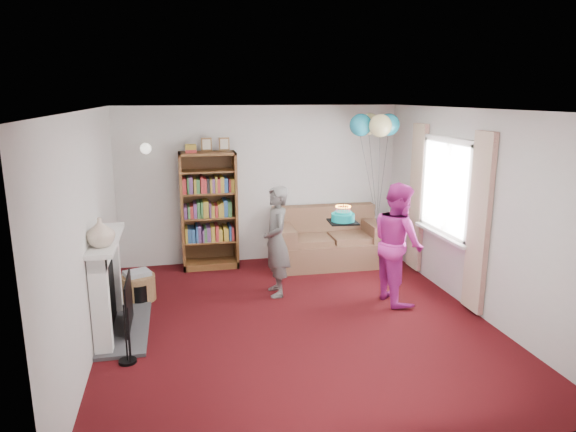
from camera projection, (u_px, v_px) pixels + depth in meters
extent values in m
plane|color=black|center=(296.00, 321.00, 6.17)|extent=(5.00, 5.00, 0.00)
cube|color=silver|center=(261.00, 184.00, 8.27)|extent=(4.50, 0.02, 2.50)
cube|color=silver|center=(88.00, 232.00, 5.41)|extent=(0.02, 5.00, 2.50)
cube|color=silver|center=(474.00, 211.00, 6.35)|extent=(0.02, 5.00, 2.50)
cube|color=white|center=(297.00, 109.00, 5.59)|extent=(4.50, 5.00, 0.01)
cube|color=#3F3F42|center=(124.00, 328.00, 5.94)|extent=(0.55, 1.40, 0.04)
cube|color=white|center=(101.00, 307.00, 5.27)|extent=(0.18, 0.14, 1.06)
cube|color=white|center=(113.00, 272.00, 6.31)|extent=(0.18, 0.14, 1.06)
cube|color=white|center=(104.00, 248.00, 5.68)|extent=(0.18, 1.24, 0.16)
cube|color=white|center=(106.00, 239.00, 5.66)|extent=(0.28, 1.35, 0.05)
cube|color=black|center=(106.00, 292.00, 5.80)|extent=(0.10, 0.80, 0.86)
cube|color=black|center=(129.00, 303.00, 5.88)|extent=(0.02, 0.70, 0.60)
cylinder|color=black|center=(126.00, 334.00, 5.15)|extent=(0.18, 0.18, 0.64)
cylinder|color=black|center=(140.00, 293.00, 6.70)|extent=(0.26, 0.26, 0.26)
cube|color=white|center=(450.00, 140.00, 6.72)|extent=(0.08, 1.30, 0.08)
cube|color=white|center=(443.00, 232.00, 7.01)|extent=(0.08, 1.30, 0.08)
cube|color=white|center=(449.00, 187.00, 6.87)|extent=(0.01, 1.15, 1.20)
cube|color=white|center=(441.00, 235.00, 7.01)|extent=(0.14, 1.32, 0.04)
cube|color=beige|center=(479.00, 224.00, 6.15)|extent=(0.07, 0.38, 2.20)
cube|color=beige|center=(417.00, 198.00, 7.71)|extent=(0.07, 0.38, 2.20)
cylinder|color=gold|center=(146.00, 147.00, 7.70)|extent=(0.04, 0.12, 0.04)
sphere|color=white|center=(146.00, 149.00, 7.61)|extent=(0.16, 0.16, 0.16)
cube|color=#472B14|center=(208.00, 208.00, 8.12)|extent=(0.86, 0.04, 1.82)
cube|color=brown|center=(182.00, 212.00, 7.85)|extent=(0.04, 0.42, 1.82)
cube|color=brown|center=(235.00, 209.00, 8.02)|extent=(0.04, 0.42, 1.82)
cube|color=brown|center=(207.00, 153.00, 7.73)|extent=(0.86, 0.42, 0.04)
cube|color=brown|center=(211.00, 263.00, 8.14)|extent=(0.86, 0.42, 0.10)
cube|color=brown|center=(210.00, 240.00, 8.05)|extent=(0.78, 0.38, 0.03)
cube|color=brown|center=(209.00, 217.00, 7.96)|extent=(0.78, 0.38, 0.02)
cube|color=brown|center=(208.00, 193.00, 7.87)|extent=(0.78, 0.38, 0.02)
cube|color=brown|center=(208.00, 171.00, 7.80)|extent=(0.78, 0.38, 0.02)
cube|color=maroon|center=(191.00, 148.00, 7.65)|extent=(0.16, 0.22, 0.12)
cube|color=brown|center=(206.00, 144.00, 7.75)|extent=(0.16, 0.02, 0.20)
cube|color=brown|center=(224.00, 144.00, 7.81)|extent=(0.16, 0.02, 0.20)
cube|color=brown|center=(329.00, 252.00, 8.23)|extent=(1.69, 0.90, 0.40)
cube|color=brown|center=(323.00, 226.00, 8.47)|extent=(1.69, 0.24, 0.70)
cube|color=brown|center=(285.00, 243.00, 8.04)|extent=(0.24, 0.85, 0.55)
cube|color=brown|center=(372.00, 237.00, 8.34)|extent=(0.24, 0.85, 0.55)
cube|color=brown|center=(307.00, 241.00, 8.03)|extent=(0.72, 0.60, 0.12)
cube|color=brown|center=(353.00, 238.00, 8.18)|extent=(0.72, 0.60, 0.12)
cylinder|color=#A87E4E|center=(138.00, 288.00, 6.79)|extent=(0.45, 0.45, 0.34)
cube|color=beige|center=(137.00, 273.00, 6.74)|extent=(0.32, 0.25, 0.06)
imported|color=black|center=(276.00, 241.00, 6.86)|extent=(0.37, 0.55, 1.49)
imported|color=#BC258F|center=(398.00, 243.00, 6.64)|extent=(0.65, 0.80, 1.58)
cube|color=black|center=(343.00, 222.00, 6.66)|extent=(0.36, 0.36, 0.02)
cylinder|color=#0D9E9D|center=(343.00, 217.00, 6.65)|extent=(0.30, 0.30, 0.10)
cylinder|color=#0D9E9D|center=(343.00, 213.00, 6.64)|extent=(0.22, 0.22, 0.04)
cylinder|color=#CF5C8E|center=(350.00, 210.00, 6.65)|extent=(0.01, 0.01, 0.09)
sphere|color=orange|center=(350.00, 206.00, 6.63)|extent=(0.02, 0.02, 0.02)
cylinder|color=#CF5C8E|center=(349.00, 209.00, 6.67)|extent=(0.01, 0.01, 0.09)
sphere|color=orange|center=(349.00, 206.00, 6.66)|extent=(0.02, 0.02, 0.02)
cylinder|color=#CF5C8E|center=(347.00, 209.00, 6.70)|extent=(0.01, 0.01, 0.09)
sphere|color=orange|center=(347.00, 205.00, 6.69)|extent=(0.02, 0.02, 0.02)
cylinder|color=#CF5C8E|center=(344.00, 209.00, 6.71)|extent=(0.01, 0.01, 0.09)
sphere|color=orange|center=(345.00, 205.00, 6.70)|extent=(0.02, 0.02, 0.02)
cylinder|color=#CF5C8E|center=(342.00, 209.00, 6.72)|extent=(0.01, 0.01, 0.09)
sphere|color=orange|center=(342.00, 205.00, 6.70)|extent=(0.02, 0.02, 0.02)
cylinder|color=#CF5C8E|center=(340.00, 209.00, 6.71)|extent=(0.01, 0.01, 0.09)
sphere|color=orange|center=(340.00, 205.00, 6.70)|extent=(0.02, 0.02, 0.02)
cylinder|color=#CF5C8E|center=(338.00, 209.00, 6.69)|extent=(0.01, 0.01, 0.09)
sphere|color=orange|center=(338.00, 205.00, 6.68)|extent=(0.02, 0.02, 0.02)
cylinder|color=#CF5C8E|center=(337.00, 210.00, 6.67)|extent=(0.01, 0.01, 0.09)
sphere|color=orange|center=(337.00, 206.00, 6.66)|extent=(0.02, 0.02, 0.02)
cylinder|color=#CF5C8E|center=(336.00, 210.00, 6.64)|extent=(0.01, 0.01, 0.09)
sphere|color=orange|center=(336.00, 206.00, 6.63)|extent=(0.02, 0.02, 0.02)
cylinder|color=#CF5C8E|center=(336.00, 211.00, 6.61)|extent=(0.01, 0.01, 0.09)
sphere|color=orange|center=(336.00, 207.00, 6.60)|extent=(0.02, 0.02, 0.02)
cylinder|color=#CF5C8E|center=(338.00, 211.00, 6.58)|extent=(0.01, 0.01, 0.09)
sphere|color=orange|center=(338.00, 207.00, 6.57)|extent=(0.02, 0.02, 0.02)
cylinder|color=#CF5C8E|center=(339.00, 211.00, 6.56)|extent=(0.01, 0.01, 0.09)
sphere|color=orange|center=(339.00, 208.00, 6.55)|extent=(0.02, 0.02, 0.02)
cylinder|color=#CF5C8E|center=(342.00, 212.00, 6.54)|extent=(0.01, 0.01, 0.09)
sphere|color=orange|center=(342.00, 208.00, 6.53)|extent=(0.02, 0.02, 0.02)
cylinder|color=#CF5C8E|center=(344.00, 212.00, 6.54)|extent=(0.01, 0.01, 0.09)
sphere|color=orange|center=(344.00, 208.00, 6.53)|extent=(0.02, 0.02, 0.02)
cylinder|color=#CF5C8E|center=(346.00, 212.00, 6.55)|extent=(0.01, 0.01, 0.09)
sphere|color=orange|center=(347.00, 208.00, 6.53)|extent=(0.02, 0.02, 0.02)
cylinder|color=#CF5C8E|center=(348.00, 211.00, 6.56)|extent=(0.01, 0.01, 0.09)
sphere|color=orange|center=(349.00, 208.00, 6.55)|extent=(0.02, 0.02, 0.02)
cylinder|color=#CF5C8E|center=(350.00, 211.00, 6.59)|extent=(0.01, 0.01, 0.09)
sphere|color=orange|center=(350.00, 207.00, 6.58)|extent=(0.02, 0.02, 0.02)
cylinder|color=#CF5C8E|center=(350.00, 210.00, 6.62)|extent=(0.01, 0.01, 0.09)
sphere|color=orange|center=(350.00, 207.00, 6.60)|extent=(0.02, 0.02, 0.02)
sphere|color=#3F3F3F|center=(377.00, 224.00, 8.09)|extent=(0.02, 0.02, 0.02)
sphere|color=teal|center=(388.00, 125.00, 7.71)|extent=(0.33, 0.33, 0.33)
sphere|color=#DBCE85|center=(369.00, 124.00, 7.87)|extent=(0.33, 0.33, 0.33)
sphere|color=teal|center=(361.00, 125.00, 7.62)|extent=(0.33, 0.33, 0.33)
sphere|color=#DBCE85|center=(380.00, 126.00, 7.45)|extent=(0.33, 0.33, 0.33)
imported|color=beige|center=(100.00, 232.00, 5.29)|extent=(0.39, 0.39, 0.30)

